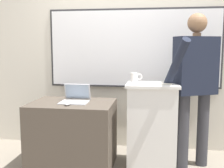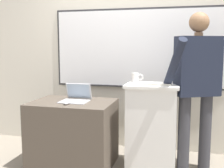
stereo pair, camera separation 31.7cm
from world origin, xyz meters
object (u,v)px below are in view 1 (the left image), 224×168
side_desk (73,134)px  person_presenter (195,79)px  laptop (76,97)px  coffee_mug (135,77)px  wireless_keyboard (153,83)px  lectern_podium (152,126)px  computer_mouse_by_laptop (68,104)px

side_desk → person_presenter: size_ratio=0.54×
laptop → coffee_mug: bearing=16.8°
wireless_keyboard → side_desk: bearing=-177.1°
wireless_keyboard → coffee_mug: bearing=136.2°
person_presenter → lectern_podium: bearing=165.9°
computer_mouse_by_laptop → coffee_mug: bearing=31.6°
computer_mouse_by_laptop → coffee_mug: size_ratio=0.72×
side_desk → laptop: size_ratio=3.02×
laptop → coffee_mug: size_ratio=2.24×
coffee_mug → computer_mouse_by_laptop: bearing=-148.4°
side_desk → person_presenter: 1.52m
wireless_keyboard → computer_mouse_by_laptop: size_ratio=3.94×
lectern_podium → computer_mouse_by_laptop: 0.98m
computer_mouse_by_laptop → coffee_mug: 0.84m
side_desk → computer_mouse_by_laptop: bearing=-89.6°
side_desk → laptop: laptop is taller
person_presenter → laptop: bearing=161.1°
side_desk → person_presenter: (1.36, 0.19, 0.64)m
lectern_podium → laptop: bearing=-176.8°
laptop → side_desk: bearing=-118.7°
lectern_podium → computer_mouse_by_laptop: size_ratio=9.67×
laptop → wireless_keyboard: (0.87, -0.01, 0.17)m
side_desk → person_presenter: person_presenter is taller
person_presenter → wireless_keyboard: person_presenter is taller
side_desk → coffee_mug: (0.69, 0.25, 0.64)m
coffee_mug → side_desk: bearing=-159.9°
lectern_podium → computer_mouse_by_laptop: lectern_podium is taller
lectern_podium → side_desk: (-0.90, -0.10, -0.11)m
lectern_podium → coffee_mug: size_ratio=7.01×
lectern_podium → laptop: 0.93m
lectern_podium → coffee_mug: 0.59m
lectern_podium → wireless_keyboard: wireless_keyboard is taller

